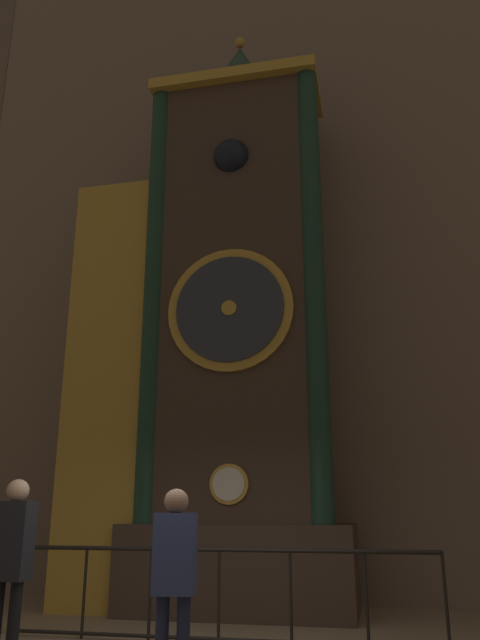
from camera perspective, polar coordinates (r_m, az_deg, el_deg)
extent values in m
cube|color=#7A6656|center=(12.74, 2.46, 11.79)|extent=(24.00, 0.30, 15.16)
cube|color=#423328|center=(9.91, 0.00, -21.75)|extent=(3.41, 1.61, 1.25)
cube|color=#423328|center=(10.51, 0.00, 2.92)|extent=(2.73, 1.40, 7.55)
cube|color=gold|center=(12.18, -0.11, 19.56)|extent=(2.95, 1.54, 0.20)
cylinder|color=gold|center=(9.17, -1.01, -14.77)|extent=(0.57, 0.05, 0.57)
cylinder|color=silver|center=(9.14, -1.05, -14.76)|extent=(0.46, 0.03, 0.46)
cylinder|color=gold|center=(9.64, -0.93, 1.00)|extent=(1.99, 0.07, 1.99)
cylinder|color=#2D333D|center=(9.60, -0.99, 1.08)|extent=(1.71, 0.04, 1.71)
cylinder|color=gold|center=(9.58, -1.02, 1.11)|extent=(0.24, 0.03, 0.24)
cube|color=black|center=(11.23, -0.24, 13.47)|extent=(0.77, 0.42, 0.77)
sphere|color=black|center=(10.86, -0.76, 14.63)|extent=(0.62, 0.62, 0.62)
cylinder|color=#193828|center=(10.32, -7.77, 3.47)|extent=(0.35, 0.35, 7.55)
cylinder|color=#193828|center=(9.77, 6.71, 4.62)|extent=(0.35, 0.35, 7.55)
cylinder|color=gold|center=(12.41, 0.00, 20.20)|extent=(0.92, 0.92, 0.30)
cone|color=#1C3D2C|center=(12.76, 0.00, 22.21)|extent=(0.87, 0.87, 0.82)
sphere|color=gold|center=(13.10, 0.00, 24.01)|extent=(0.20, 0.20, 0.20)
cube|color=brown|center=(10.76, -10.94, -5.88)|extent=(1.35, 1.19, 6.93)
cube|color=gold|center=(10.22, -12.28, -5.20)|extent=(1.42, 0.06, 6.93)
cylinder|color=black|center=(8.72, -19.34, -22.26)|extent=(0.04, 0.04, 1.02)
cylinder|color=black|center=(8.33, -14.05, -22.95)|extent=(0.04, 0.04, 1.02)
cylinder|color=black|center=(8.01, -8.24, -23.51)|extent=(0.04, 0.04, 1.02)
cylinder|color=black|center=(7.77, -1.96, -23.87)|extent=(0.04, 0.04, 1.02)
cylinder|color=black|center=(7.61, 4.67, -23.97)|extent=(0.04, 0.04, 1.02)
cylinder|color=black|center=(7.54, 11.49, -23.77)|extent=(0.04, 0.04, 1.02)
cylinder|color=black|center=(7.56, 18.33, -23.28)|extent=(0.04, 0.04, 1.02)
cylinder|color=black|center=(7.73, -1.92, -20.25)|extent=(4.97, 0.05, 0.05)
cylinder|color=black|center=(7.84, -2.00, -27.15)|extent=(4.97, 0.04, 0.04)
cylinder|color=black|center=(6.51, -20.07, -25.15)|extent=(0.11, 0.11, 0.82)
cube|color=black|center=(6.49, -20.06, -18.39)|extent=(0.34, 0.22, 0.70)
sphere|color=tan|center=(6.48, -19.65, -14.47)|extent=(0.21, 0.21, 0.21)
cube|color=navy|center=(5.59, -5.98, -20.44)|extent=(0.36, 0.26, 0.65)
sphere|color=#8C664C|center=(5.58, -5.84, -16.16)|extent=(0.21, 0.21, 0.21)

